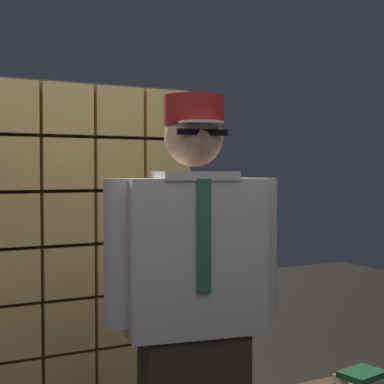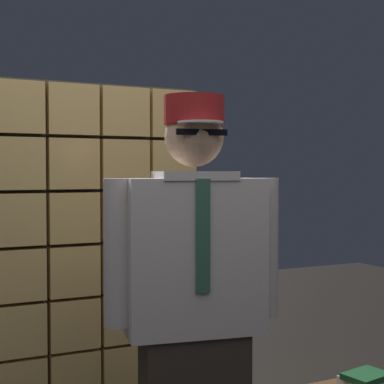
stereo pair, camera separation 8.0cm
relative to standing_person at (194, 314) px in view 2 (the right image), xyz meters
The scene contains 2 objects.
glass_block_wall 1.02m from the standing_person, 104.05° to the left, with size 1.46×0.10×2.04m.
standing_person is the anchor object (origin of this frame).
Camera 2 is at (-0.77, -1.61, 1.54)m, focal length 54.39 mm.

